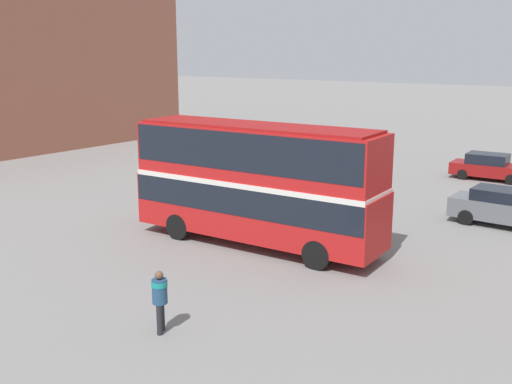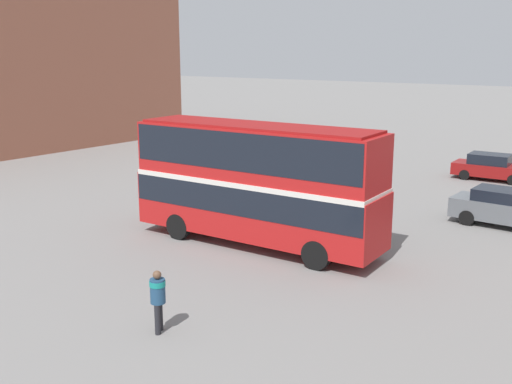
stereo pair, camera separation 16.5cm
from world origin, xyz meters
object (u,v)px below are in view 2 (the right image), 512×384
(pedestrian_foreground, at_px, (158,295))
(parked_car_kerb_near, at_px, (491,167))
(double_decker_bus, at_px, (256,177))
(parked_car_kerb_far, at_px, (257,179))
(parked_car_side_street, at_px, (505,208))

(pedestrian_foreground, relative_size, parked_car_kerb_near, 0.40)
(double_decker_bus, height_order, parked_car_kerb_far, double_decker_bus)
(parked_car_kerb_near, height_order, parked_car_kerb_far, parked_car_kerb_far)
(pedestrian_foreground, xyz_separation_m, parked_car_kerb_near, (1.43, 25.69, -0.31))
(parked_car_kerb_far, height_order, parked_car_side_street, parked_car_side_street)
(parked_car_kerb_near, relative_size, parked_car_kerb_far, 1.05)
(double_decker_bus, bearing_deg, pedestrian_foreground, -75.67)
(double_decker_bus, xyz_separation_m, parked_car_side_street, (7.11, 8.50, -1.89))
(pedestrian_foreground, bearing_deg, parked_car_kerb_near, -125.60)
(parked_car_kerb_near, distance_m, parked_car_side_street, 10.16)
(pedestrian_foreground, distance_m, parked_car_kerb_far, 16.43)
(double_decker_bus, xyz_separation_m, parked_car_kerb_far, (-5.18, 6.99, -1.94))
(parked_car_kerb_far, bearing_deg, parked_car_kerb_near, 48.14)
(pedestrian_foreground, xyz_separation_m, parked_car_side_street, (4.72, 16.09, -0.25))
(parked_car_kerb_far, relative_size, parked_car_side_street, 0.94)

